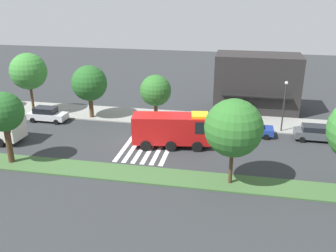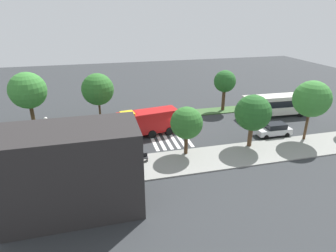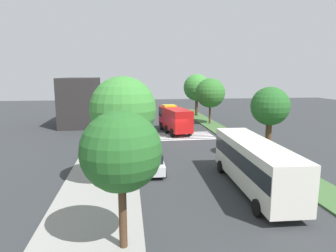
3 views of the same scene
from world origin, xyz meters
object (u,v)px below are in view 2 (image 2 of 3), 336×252
(sidewalk_tree_east, at_px, (187,123))
(median_tree_far_west, at_px, (225,82))
(street_lamp, at_px, (49,138))
(bench_near_shelter, at_px, (141,158))
(parked_car_east, at_px, (23,157))
(transit_bus, at_px, (276,104))
(median_tree_west, at_px, (98,89))
(sidewalk_tree_center, at_px, (253,113))
(fire_truck, at_px, (146,121))
(parked_car_mid, at_px, (87,150))
(sidewalk_tree_west, at_px, (312,99))
(median_tree_center, at_px, (28,91))
(parked_car_west, at_px, (274,129))
(bus_stop_shelter, at_px, (103,152))

(sidewalk_tree_east, height_order, median_tree_far_west, median_tree_far_west)
(street_lamp, bearing_deg, bench_near_shelter, 174.02)
(parked_car_east, xyz_separation_m, bench_near_shelter, (-12.70, 2.78, -0.28))
(transit_bus, distance_m, bench_near_shelter, 25.46)
(median_tree_west, bearing_deg, sidewalk_tree_center, 142.90)
(fire_truck, relative_size, median_tree_west, 1.17)
(street_lamp, distance_m, sidewalk_tree_east, 14.82)
(transit_bus, height_order, street_lamp, street_lamp)
(parked_car_east, height_order, transit_bus, transit_bus)
(parked_car_mid, xyz_separation_m, median_tree_west, (-1.86, -11.31, 4.21))
(sidewalk_tree_west, bearing_deg, parked_car_mid, -4.53)
(parked_car_mid, relative_size, sidewalk_tree_east, 0.82)
(transit_bus, height_order, median_tree_west, median_tree_west)
(median_tree_far_west, bearing_deg, street_lamp, 27.00)
(sidewalk_tree_west, height_order, median_tree_center, median_tree_center)
(bench_near_shelter, distance_m, median_tree_west, 15.31)
(parked_car_east, xyz_separation_m, median_tree_center, (0.81, -11.31, 4.66))
(parked_car_west, relative_size, sidewalk_tree_center, 0.73)
(fire_truck, xyz_separation_m, sidewalk_tree_west, (-19.94, 6.70, 3.64))
(bench_near_shelter, bearing_deg, median_tree_far_west, -139.39)
(fire_truck, height_order, bench_near_shelter, fire_truck)
(sidewalk_tree_east, xyz_separation_m, median_tree_far_west, (-10.92, -13.51, 1.04))
(median_tree_center, bearing_deg, median_tree_far_west, 180.00)
(parked_car_west, bearing_deg, sidewalk_tree_east, 10.49)
(sidewalk_tree_west, bearing_deg, fire_truck, -18.58)
(sidewalk_tree_east, bearing_deg, parked_car_mid, -10.96)
(fire_truck, height_order, bus_stop_shelter, fire_truck)
(parked_car_east, relative_size, bus_stop_shelter, 1.30)
(transit_bus, bearing_deg, median_tree_far_west, 149.64)
(bench_near_shelter, height_order, street_lamp, street_lamp)
(parked_car_east, xyz_separation_m, median_tree_west, (-8.69, -11.31, 4.21))
(parked_car_east, bearing_deg, sidewalk_tree_east, 173.41)
(street_lamp, bearing_deg, median_tree_center, -72.24)
(parked_car_west, bearing_deg, transit_bus, -124.13)
(median_tree_west, bearing_deg, median_tree_far_west, 180.00)
(parked_car_west, height_order, transit_bus, transit_bus)
(parked_car_west, distance_m, sidewalk_tree_center, 6.47)
(fire_truck, distance_m, parked_car_east, 15.37)
(parked_car_west, height_order, sidewalk_tree_west, sidewalk_tree_west)
(bench_near_shelter, distance_m, sidewalk_tree_east, 6.50)
(median_tree_far_west, bearing_deg, sidewalk_tree_east, 51.04)
(parked_car_east, relative_size, transit_bus, 0.41)
(bench_near_shelter, relative_size, sidewalk_tree_west, 0.21)
(bus_stop_shelter, bearing_deg, sidewalk_tree_west, -178.69)
(bench_near_shelter, distance_m, median_tree_far_west, 22.09)
(parked_car_mid, relative_size, sidewalk_tree_center, 0.72)
(parked_car_east, distance_m, median_tree_west, 14.87)
(parked_car_mid, relative_size, median_tree_far_west, 0.70)
(transit_bus, bearing_deg, fire_truck, -171.95)
(parked_car_east, height_order, sidewalk_tree_west, sidewalk_tree_west)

